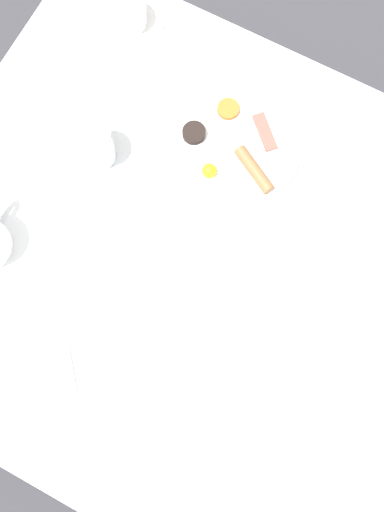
{
  "coord_description": "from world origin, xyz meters",
  "views": [
    {
      "loc": [
        0.12,
        -0.23,
        1.87
      ],
      "look_at": [
        0.0,
        0.0,
        0.78
      ],
      "focal_mm": 42.0,
      "sensor_mm": 36.0,
      "label": 1
    }
  ],
  "objects_px": {
    "water_glass_tall": "(94,145)",
    "fork_by_plate": "(268,481)",
    "spoon_for_tea": "(137,427)",
    "fork_spare": "(152,250)",
    "napkin_folded": "(25,378)",
    "breakfast_plate": "(229,147)",
    "teacup_with_saucer_right": "(128,15)",
    "knife_by_plate": "(305,258)"
  },
  "relations": [
    {
      "from": "water_glass_tall",
      "to": "fork_by_plate",
      "type": "height_order",
      "value": "water_glass_tall"
    },
    {
      "from": "spoon_for_tea",
      "to": "fork_spare",
      "type": "distance_m",
      "value": 0.33
    },
    {
      "from": "water_glass_tall",
      "to": "fork_spare",
      "type": "distance_m",
      "value": 0.23
    },
    {
      "from": "spoon_for_tea",
      "to": "water_glass_tall",
      "type": "bearing_deg",
      "value": 127.57
    },
    {
      "from": "water_glass_tall",
      "to": "fork_spare",
      "type": "relative_size",
      "value": 0.53
    },
    {
      "from": "fork_by_plate",
      "to": "spoon_for_tea",
      "type": "relative_size",
      "value": 1.13
    },
    {
      "from": "fork_by_plate",
      "to": "fork_spare",
      "type": "bearing_deg",
      "value": 144.27
    },
    {
      "from": "napkin_folded",
      "to": "fork_spare",
      "type": "distance_m",
      "value": 0.33
    },
    {
      "from": "breakfast_plate",
      "to": "fork_spare",
      "type": "xyz_separation_m",
      "value": [
        -0.04,
        -0.25,
        -0.01
      ]
    },
    {
      "from": "teacup_with_saucer_right",
      "to": "napkin_folded",
      "type": "bearing_deg",
      "value": -75.25
    },
    {
      "from": "breakfast_plate",
      "to": "teacup_with_saucer_right",
      "type": "distance_m",
      "value": 0.35
    },
    {
      "from": "napkin_folded",
      "to": "spoon_for_tea",
      "type": "height_order",
      "value": "napkin_folded"
    },
    {
      "from": "water_glass_tall",
      "to": "fork_by_plate",
      "type": "relative_size",
      "value": 0.55
    },
    {
      "from": "breakfast_plate",
      "to": "napkin_folded",
      "type": "xyz_separation_m",
      "value": [
        -0.12,
        -0.57,
        -0.0
      ]
    },
    {
      "from": "knife_by_plate",
      "to": "breakfast_plate",
      "type": "bearing_deg",
      "value": 149.92
    },
    {
      "from": "napkin_folded",
      "to": "spoon_for_tea",
      "type": "relative_size",
      "value": 1.34
    },
    {
      "from": "napkin_folded",
      "to": "fork_by_plate",
      "type": "height_order",
      "value": "napkin_folded"
    },
    {
      "from": "water_glass_tall",
      "to": "napkin_folded",
      "type": "distance_m",
      "value": 0.45
    },
    {
      "from": "water_glass_tall",
      "to": "spoon_for_tea",
      "type": "bearing_deg",
      "value": -52.43
    },
    {
      "from": "teacup_with_saucer_right",
      "to": "fork_by_plate",
      "type": "bearing_deg",
      "value": -45.98
    },
    {
      "from": "water_glass_tall",
      "to": "spoon_for_tea",
      "type": "distance_m",
      "value": 0.53
    },
    {
      "from": "breakfast_plate",
      "to": "napkin_folded",
      "type": "relative_size",
      "value": 1.44
    },
    {
      "from": "knife_by_plate",
      "to": "fork_by_plate",
      "type": "bearing_deg",
      "value": -73.94
    },
    {
      "from": "water_glass_tall",
      "to": "spoon_for_tea",
      "type": "height_order",
      "value": "water_glass_tall"
    },
    {
      "from": "breakfast_plate",
      "to": "water_glass_tall",
      "type": "bearing_deg",
      "value": -149.3
    },
    {
      "from": "napkin_folded",
      "to": "fork_by_plate",
      "type": "xyz_separation_m",
      "value": [
        0.46,
        0.05,
        -0.0
      ]
    },
    {
      "from": "napkin_folded",
      "to": "teacup_with_saucer_right",
      "type": "bearing_deg",
      "value": 104.75
    },
    {
      "from": "fork_by_plate",
      "to": "spoon_for_tea",
      "type": "bearing_deg",
      "value": -173.65
    },
    {
      "from": "breakfast_plate",
      "to": "water_glass_tall",
      "type": "distance_m",
      "value": 0.26
    },
    {
      "from": "knife_by_plate",
      "to": "fork_spare",
      "type": "xyz_separation_m",
      "value": [
        -0.26,
        -0.12,
        -0.0
      ]
    },
    {
      "from": "teacup_with_saucer_right",
      "to": "water_glass_tall",
      "type": "distance_m",
      "value": 0.3
    },
    {
      "from": "napkin_folded",
      "to": "spoon_for_tea",
      "type": "distance_m",
      "value": 0.22
    },
    {
      "from": "teacup_with_saucer_right",
      "to": "napkin_folded",
      "type": "relative_size",
      "value": 0.76
    },
    {
      "from": "spoon_for_tea",
      "to": "breakfast_plate",
      "type": "bearing_deg",
      "value": 99.92
    },
    {
      "from": "knife_by_plate",
      "to": "spoon_for_tea",
      "type": "relative_size",
      "value": 1.15
    },
    {
      "from": "water_glass_tall",
      "to": "teacup_with_saucer_right",
      "type": "bearing_deg",
      "value": 107.13
    },
    {
      "from": "fork_spare",
      "to": "fork_by_plate",
      "type": "bearing_deg",
      "value": -35.73
    },
    {
      "from": "water_glass_tall",
      "to": "fork_spare",
      "type": "xyz_separation_m",
      "value": [
        0.19,
        -0.12,
        -0.04
      ]
    },
    {
      "from": "fork_by_plate",
      "to": "breakfast_plate",
      "type": "bearing_deg",
      "value": 123.08
    },
    {
      "from": "teacup_with_saucer_right",
      "to": "knife_by_plate",
      "type": "xyz_separation_m",
      "value": [
        0.54,
        -0.29,
        -0.02
      ]
    },
    {
      "from": "spoon_for_tea",
      "to": "fork_spare",
      "type": "bearing_deg",
      "value": 113.79
    },
    {
      "from": "knife_by_plate",
      "to": "napkin_folded",
      "type": "bearing_deg",
      "value": -128.73
    }
  ]
}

